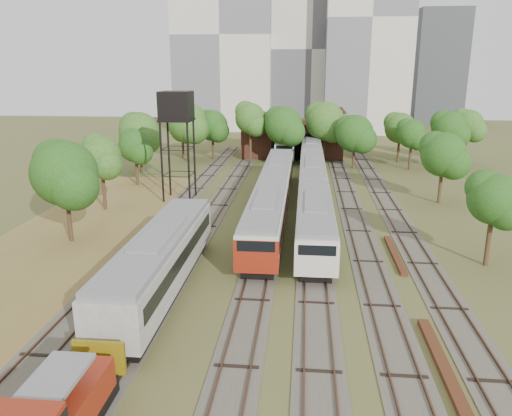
# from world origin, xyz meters

# --- Properties ---
(ground) EXTENTS (240.00, 240.00, 0.00)m
(ground) POSITION_xyz_m (0.00, 0.00, 0.00)
(ground) COLOR #475123
(ground) RESTS_ON ground
(dry_grass_patch) EXTENTS (14.00, 60.00, 0.04)m
(dry_grass_patch) POSITION_xyz_m (-18.00, 8.00, 0.02)
(dry_grass_patch) COLOR brown
(dry_grass_patch) RESTS_ON ground
(tracks) EXTENTS (24.60, 80.00, 0.19)m
(tracks) POSITION_xyz_m (-0.67, 25.00, 0.04)
(tracks) COLOR #4C473D
(tracks) RESTS_ON ground
(railcar_red_set) EXTENTS (3.05, 34.58, 3.78)m
(railcar_red_set) POSITION_xyz_m (-2.00, 22.78, 2.00)
(railcar_red_set) COLOR black
(railcar_red_set) RESTS_ON ground
(railcar_green_set) EXTENTS (2.97, 52.07, 3.67)m
(railcar_green_set) POSITION_xyz_m (2.00, 31.39, 1.94)
(railcar_green_set) COLOR black
(railcar_green_set) RESTS_ON ground
(railcar_rear) EXTENTS (2.94, 16.08, 3.63)m
(railcar_rear) POSITION_xyz_m (-2.00, 55.94, 1.92)
(railcar_rear) COLOR black
(railcar_rear) RESTS_ON ground
(old_grey_coach) EXTENTS (3.19, 18.00, 3.95)m
(old_grey_coach) POSITION_xyz_m (-8.00, 4.00, 2.15)
(old_grey_coach) COLOR black
(old_grey_coach) RESTS_ON ground
(water_tower) EXTENTS (3.39, 3.39, 11.70)m
(water_tower) POSITION_xyz_m (-12.64, 27.40, 9.87)
(water_tower) COLOR black
(water_tower) RESTS_ON ground
(rail_pile_near) EXTENTS (0.59, 8.89, 0.30)m
(rail_pile_near) POSITION_xyz_m (8.00, -3.20, 0.15)
(rail_pile_near) COLOR #532B17
(rail_pile_near) RESTS_ON ground
(rail_pile_far) EXTENTS (0.50, 8.05, 0.26)m
(rail_pile_far) POSITION_xyz_m (8.20, 11.95, 0.13)
(rail_pile_far) COLOR #532B17
(rail_pile_far) RESTS_ON ground
(maintenance_shed) EXTENTS (16.45, 11.55, 7.58)m
(maintenance_shed) POSITION_xyz_m (-1.00, 57.98, 2.91)
(maintenance_shed) COLOR #331A12
(maintenance_shed) RESTS_ON ground
(tree_band_left) EXTENTS (8.67, 66.97, 8.51)m
(tree_band_left) POSITION_xyz_m (-20.07, 21.14, 5.43)
(tree_band_left) COLOR #382616
(tree_band_left) RESTS_ON ground
(tree_band_far) EXTENTS (47.45, 10.64, 9.11)m
(tree_band_far) POSITION_xyz_m (1.33, 50.28, 5.77)
(tree_band_far) COLOR #382616
(tree_band_far) RESTS_ON ground
(tree_band_right) EXTENTS (5.26, 39.93, 7.62)m
(tree_band_right) POSITION_xyz_m (15.45, 29.80, 5.16)
(tree_band_right) COLOR #382616
(tree_band_right) RESTS_ON ground
(tower_left) EXTENTS (22.00, 16.00, 42.00)m
(tower_left) POSITION_xyz_m (-18.00, 95.00, 21.00)
(tower_left) COLOR beige
(tower_left) RESTS_ON ground
(tower_centre) EXTENTS (20.00, 18.00, 36.00)m
(tower_centre) POSITION_xyz_m (2.00, 100.00, 18.00)
(tower_centre) COLOR beige
(tower_centre) RESTS_ON ground
(tower_right) EXTENTS (18.00, 16.00, 48.00)m
(tower_right) POSITION_xyz_m (14.00, 92.00, 24.00)
(tower_right) COLOR beige
(tower_right) RESTS_ON ground
(tower_far_right) EXTENTS (12.00, 12.00, 28.00)m
(tower_far_right) POSITION_xyz_m (34.00, 110.00, 14.00)
(tower_far_right) COLOR #3B3F43
(tower_far_right) RESTS_ON ground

